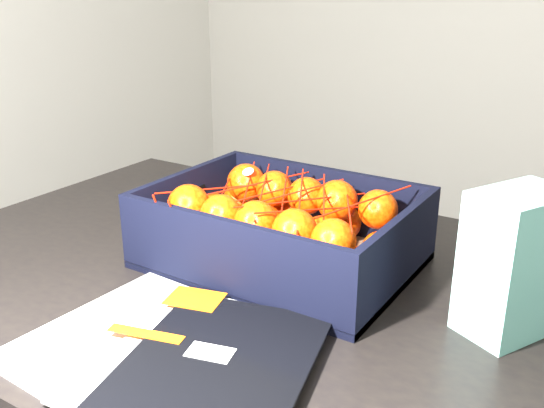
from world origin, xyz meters
The scene contains 6 objects.
table centered at (-0.08, -0.25, 0.65)m, with size 1.20×0.81×0.75m.
magazine_stack centered at (-0.04, -0.49, 0.76)m, with size 0.39×0.32×0.02m.
produce_crate centered at (-0.07, -0.20, 0.79)m, with size 0.40×0.30×0.12m.
clementine_heap centered at (-0.08, -0.20, 0.81)m, with size 0.38×0.28×0.12m.
mesh_net centered at (-0.08, -0.21, 0.86)m, with size 0.33×0.27×0.09m.
retail_carton centered at (0.28, -0.21, 0.84)m, with size 0.08×0.13×0.19m, color white.
Camera 1 is at (0.40, -0.96, 1.18)m, focal length 40.51 mm.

